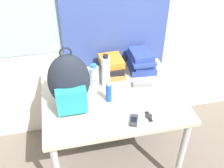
# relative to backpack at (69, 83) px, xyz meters

# --- Properties ---
(wall_back) EXTENTS (6.00, 0.06, 2.50)m
(wall_back) POSITION_rel_backpack_xyz_m (0.31, 0.56, 0.30)
(wall_back) COLOR silver
(wall_back) RESTS_ON ground_plane
(curtain_blue) EXTENTS (0.90, 0.04, 2.50)m
(curtain_blue) POSITION_rel_backpack_xyz_m (0.44, 0.50, 0.30)
(curtain_blue) COLOR #384C93
(curtain_blue) RESTS_ON ground_plane
(desk) EXTENTS (1.06, 0.85, 0.75)m
(desk) POSITION_rel_backpack_xyz_m (0.31, 0.05, -0.29)
(desk) COLOR #B7B299
(desk) RESTS_ON ground_plane
(backpack) EXTENTS (0.29, 0.25, 0.47)m
(backpack) POSITION_rel_backpack_xyz_m (0.00, 0.00, 0.00)
(backpack) COLOR #1E232D
(backpack) RESTS_ON desk
(book_stack_left) EXTENTS (0.20, 0.26, 0.15)m
(book_stack_left) POSITION_rel_backpack_xyz_m (0.37, 0.33, -0.13)
(book_stack_left) COLOR olive
(book_stack_left) RESTS_ON desk
(book_stack_center) EXTENTS (0.23, 0.26, 0.18)m
(book_stack_center) POSITION_rel_backpack_xyz_m (0.63, 0.33, -0.11)
(book_stack_center) COLOR navy
(book_stack_center) RESTS_ON desk
(water_bottle) EXTENTS (0.07, 0.07, 0.20)m
(water_bottle) POSITION_rel_backpack_xyz_m (0.20, 0.20, -0.11)
(water_bottle) COLOR silver
(water_bottle) RESTS_ON desk
(sports_bottle) EXTENTS (0.07, 0.07, 0.28)m
(sports_bottle) POSITION_rel_backpack_xyz_m (0.29, 0.17, -0.07)
(sports_bottle) COLOR white
(sports_bottle) RESTS_ON desk
(sunscreen_bottle) EXTENTS (0.04, 0.04, 0.17)m
(sunscreen_bottle) POSITION_rel_backpack_xyz_m (0.27, -0.01, -0.12)
(sunscreen_bottle) COLOR blue
(sunscreen_bottle) RESTS_ON desk
(cell_phone) EXTENTS (0.09, 0.12, 0.02)m
(cell_phone) POSITION_rel_backpack_xyz_m (0.39, -0.26, -0.19)
(cell_phone) COLOR #2D2D33
(cell_phone) RESTS_ON desk
(sunglasses_case) EXTENTS (0.16, 0.08, 0.04)m
(sunglasses_case) POSITION_rel_backpack_xyz_m (0.57, 0.10, -0.18)
(sunglasses_case) COLOR gray
(sunglasses_case) RESTS_ON desk
(wristwatch) EXTENTS (0.05, 0.10, 0.01)m
(wristwatch) POSITION_rel_backpack_xyz_m (0.51, -0.24, -0.20)
(wristwatch) COLOR black
(wristwatch) RESTS_ON desk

